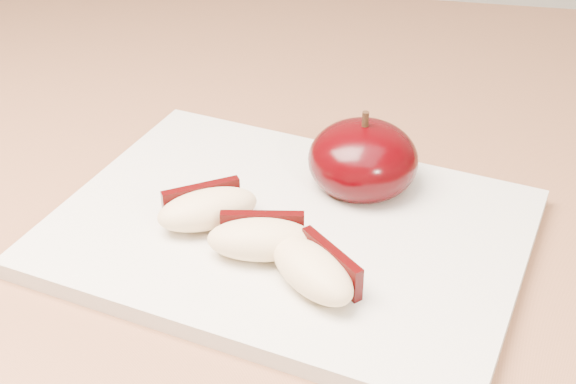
# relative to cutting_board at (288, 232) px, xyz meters

# --- Properties ---
(back_cabinet) EXTENTS (2.40, 0.62, 0.94)m
(back_cabinet) POSITION_rel_cutting_board_xyz_m (-0.01, 0.85, -0.44)
(back_cabinet) COLOR silver
(back_cabinet) RESTS_ON ground
(cutting_board) EXTENTS (0.34, 0.28, 0.01)m
(cutting_board) POSITION_rel_cutting_board_xyz_m (0.00, 0.00, 0.00)
(cutting_board) COLOR silver
(cutting_board) RESTS_ON island_counter
(apple_half) EXTENTS (0.10, 0.10, 0.06)m
(apple_half) POSITION_rel_cutting_board_xyz_m (0.04, 0.06, 0.02)
(apple_half) COLOR #2D0003
(apple_half) RESTS_ON cutting_board
(apple_wedge_a) EXTENTS (0.07, 0.06, 0.02)m
(apple_wedge_a) POSITION_rel_cutting_board_xyz_m (-0.05, -0.01, 0.02)
(apple_wedge_a) COLOR beige
(apple_wedge_a) RESTS_ON cutting_board
(apple_wedge_b) EXTENTS (0.07, 0.04, 0.02)m
(apple_wedge_b) POSITION_rel_cutting_board_xyz_m (-0.01, -0.03, 0.02)
(apple_wedge_b) COLOR beige
(apple_wedge_b) RESTS_ON cutting_board
(apple_wedge_c) EXTENTS (0.07, 0.07, 0.02)m
(apple_wedge_c) POSITION_rel_cutting_board_xyz_m (0.03, -0.06, 0.02)
(apple_wedge_c) COLOR beige
(apple_wedge_c) RESTS_ON cutting_board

